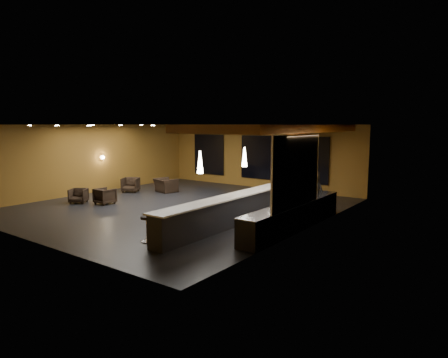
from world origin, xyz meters
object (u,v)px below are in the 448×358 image
Objects in this scene: staff_c at (314,192)px; bar_stool_0 at (147,225)px; column at (295,164)px; armchair_c at (131,185)px; armchair_d at (166,185)px; bar_stool_3 at (248,199)px; pendant_2 at (278,153)px; armchair_b at (105,196)px; pendant_1 at (244,157)px; staff_a at (299,192)px; bar_counter at (236,210)px; bar_stool_4 at (263,194)px; bar_stool_2 at (218,206)px; armchair_a at (78,196)px; staff_b at (312,193)px; bar_stool_1 at (190,214)px; prep_counter at (294,217)px; pendant_0 at (200,162)px.

staff_c is 2.16× the size of bar_stool_0.
column reaches higher than armchair_c.
armchair_d is 1.31× the size of bar_stool_3.
pendant_2 is 0.90× the size of armchair_b.
pendant_1 is at bearing -117.20° from staff_c.
staff_a is 1.98× the size of armchair_c.
bar_counter is 3.37m from bar_stool_4.
bar_stool_2 reaches higher than armchair_b.
pendant_2 is at bearing 58.05° from bar_stool_3.
staff_c is 2.14× the size of bar_stool_4.
bar_stool_0 is 0.93× the size of bar_stool_2.
armchair_a is 0.87× the size of bar_stool_3.
armchair_d is at bearing 169.64° from staff_b.
pendant_2 is 0.43× the size of staff_a.
pendant_1 is at bearing 68.33° from bar_stool_1.
bar_stool_3 is at bearing 179.88° from armchair_d.
staff_c is 2.65m from bar_stool_3.
bar_stool_4 is (5.86, 3.82, 0.15)m from armchair_b.
pendant_1 is 0.97× the size of armchair_a.
prep_counter is 5.51× the size of armchair_d.
prep_counter is 2.89m from bar_stool_2.
prep_counter is at bearing 51.34° from pendant_0.
pendant_1 is (0.00, -4.10, 0.60)m from column.
pendant_0 is at bearing -41.33° from armchair_a.
prep_counter is 8.77m from armchair_b.
armchair_b is 7.00m from bar_stool_4.
prep_counter is 3.73m from pendant_2.
pendant_0 is 0.83× the size of bar_stool_2.
bar_stool_0 is at bearing -102.66° from pendant_1.
staff_b is 1.40× the size of armchair_d.
bar_stool_1 is (-0.82, 0.44, -1.84)m from pendant_0.
armchair_d is 1.39× the size of bar_stool_0.
staff_a is 9.30m from armchair_c.
staff_c is 2.17× the size of armchair_b.
prep_counter is at bearing -51.34° from pendant_2.
armchair_c is (-8.23, -2.39, -1.37)m from column.
prep_counter is 3.64× the size of staff_a.
bar_counter is at bearing -113.21° from staff_c.
staff_a is 0.57m from staff_c.
pendant_1 is 0.41× the size of staff_c.
pendant_1 is 3.43m from bar_stool_4.
pendant_1 is (-2.00, 0.00, 1.92)m from prep_counter.
bar_counter reaches higher than bar_stool_3.
bar_stool_1 is at bearing 87.98° from bar_stool_0.
armchair_a is 0.91× the size of bar_stool_4.
armchair_a is 8.27m from bar_stool_4.
pendant_2 is 0.46× the size of staff_b.
armchair_b is (-7.73, -3.49, -0.47)m from staff_a.
bar_stool_2 reaches higher than armchair_d.
armchair_a is at bearing -170.74° from bar_stool_2.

